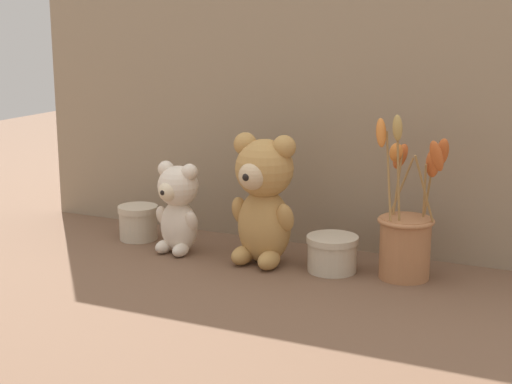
# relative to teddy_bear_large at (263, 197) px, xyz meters

# --- Properties ---
(ground_plane) EXTENTS (4.00, 4.00, 0.00)m
(ground_plane) POSITION_rel_teddy_bear_large_xyz_m (-0.03, 0.00, -0.14)
(ground_plane) COLOR brown
(backdrop_wall) EXTENTS (1.24, 0.02, 0.67)m
(backdrop_wall) POSITION_rel_teddy_bear_large_xyz_m (-0.03, 0.17, 0.19)
(backdrop_wall) COLOR gray
(backdrop_wall) RESTS_ON ground
(teddy_bear_large) EXTENTS (0.15, 0.14, 0.27)m
(teddy_bear_large) POSITION_rel_teddy_bear_large_xyz_m (0.00, 0.00, 0.00)
(teddy_bear_large) COLOR tan
(teddy_bear_large) RESTS_ON ground
(teddy_bear_medium) EXTENTS (0.11, 0.10, 0.20)m
(teddy_bear_medium) POSITION_rel_teddy_bear_large_xyz_m (-0.20, -0.01, -0.04)
(teddy_bear_medium) COLOR beige
(teddy_bear_medium) RESTS_ON ground
(flower_vase) EXTENTS (0.14, 0.13, 0.32)m
(flower_vase) POSITION_rel_teddy_bear_large_xyz_m (0.29, 0.03, -0.05)
(flower_vase) COLOR #AD7047
(flower_vase) RESTS_ON ground
(decorative_tin_tall) EXTENTS (0.09, 0.09, 0.08)m
(decorative_tin_tall) POSITION_rel_teddy_bear_large_xyz_m (-0.33, 0.04, -0.10)
(decorative_tin_tall) COLOR beige
(decorative_tin_tall) RESTS_ON ground
(decorative_tin_short) EXTENTS (0.10, 0.10, 0.07)m
(decorative_tin_short) POSITION_rel_teddy_bear_large_xyz_m (0.14, 0.01, -0.10)
(decorative_tin_short) COLOR beige
(decorative_tin_short) RESTS_ON ground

